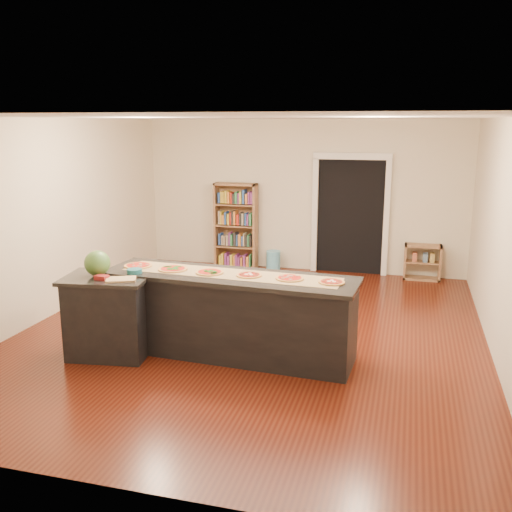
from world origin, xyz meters
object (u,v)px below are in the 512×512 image
(waste_bin, at_px, (273,261))
(side_counter, at_px, (109,316))
(kitchen_island, at_px, (230,315))
(bookshelf, at_px, (236,226))
(watermelon, at_px, (97,263))
(low_shelf, at_px, (422,262))

(waste_bin, bearing_deg, side_counter, -102.20)
(kitchen_island, distance_m, bookshelf, 4.28)
(bookshelf, relative_size, waste_bin, 4.26)
(kitchen_island, height_order, bookshelf, bookshelf)
(bookshelf, distance_m, waste_bin, 0.98)
(bookshelf, relative_size, watermelon, 5.39)
(side_counter, xyz_separation_m, low_shelf, (3.65, 4.49, -0.18))
(bookshelf, xyz_separation_m, waste_bin, (0.76, -0.07, -0.62))
(watermelon, bearing_deg, side_counter, 2.12)
(waste_bin, bearing_deg, bookshelf, 174.35)
(side_counter, relative_size, waste_bin, 2.60)
(bookshelf, height_order, watermelon, bookshelf)
(kitchen_island, relative_size, watermelon, 10.04)
(kitchen_island, height_order, watermelon, watermelon)
(low_shelf, xyz_separation_m, watermelon, (-3.76, -4.50, 0.81))
(kitchen_island, xyz_separation_m, waste_bin, (-0.43, 4.03, -0.31))
(low_shelf, bearing_deg, kitchen_island, -118.91)
(low_shelf, height_order, waste_bin, low_shelf)
(bookshelf, distance_m, low_shelf, 3.49)
(side_counter, bearing_deg, low_shelf, 42.88)
(low_shelf, distance_m, watermelon, 5.92)
(kitchen_island, xyz_separation_m, watermelon, (-1.49, -0.39, 0.63))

